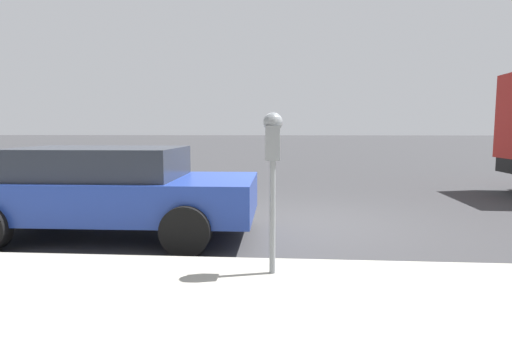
# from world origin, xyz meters

# --- Properties ---
(ground_plane) EXTENTS (220.00, 220.00, 0.00)m
(ground_plane) POSITION_xyz_m (0.00, 0.00, 0.00)
(ground_plane) COLOR #333335
(parking_meter) EXTENTS (0.21, 0.19, 1.61)m
(parking_meter) POSITION_xyz_m (-2.66, 0.40, 1.36)
(parking_meter) COLOR gray
(parking_meter) RESTS_ON sidewalk
(car_blue) EXTENTS (2.02, 4.23, 1.32)m
(car_blue) POSITION_xyz_m (-0.91, 2.87, 0.71)
(car_blue) COLOR navy
(car_blue) RESTS_ON ground_plane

